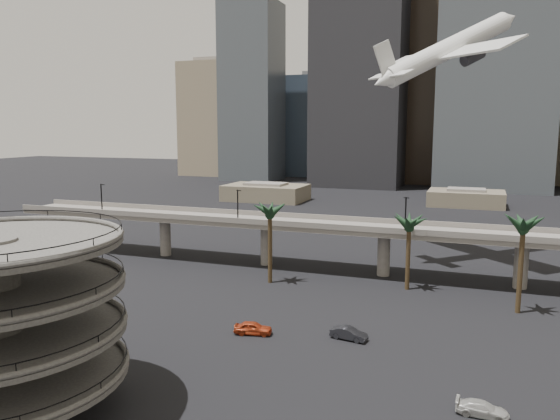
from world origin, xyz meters
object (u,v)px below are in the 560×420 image
(overpass, at_px, (323,230))
(car_c, at_px, (482,409))
(airborne_jet, at_px, (448,50))
(car_b, at_px, (349,334))
(car_a, at_px, (253,328))

(overpass, relative_size, car_c, 28.29)
(overpass, bearing_deg, car_c, -58.16)
(overpass, xyz_separation_m, airborne_jet, (19.26, 16.39, 32.69))
(car_b, relative_size, car_c, 0.99)
(overpass, height_order, car_a, overpass)
(car_a, xyz_separation_m, car_c, (27.02, -10.89, -0.14))
(overpass, height_order, car_c, overpass)
(overpass, height_order, airborne_jet, airborne_jet)
(car_c, bearing_deg, overpass, 34.35)
(overpass, height_order, car_b, overpass)
(car_b, height_order, car_c, car_b)
(overpass, distance_m, airborne_jet, 41.34)
(overpass, xyz_separation_m, car_b, (12.04, -30.75, -6.59))
(car_c, bearing_deg, airborne_jet, 10.17)
(car_a, height_order, car_b, car_a)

